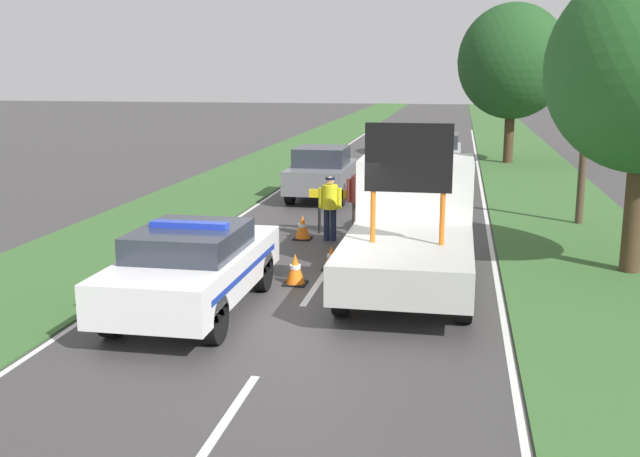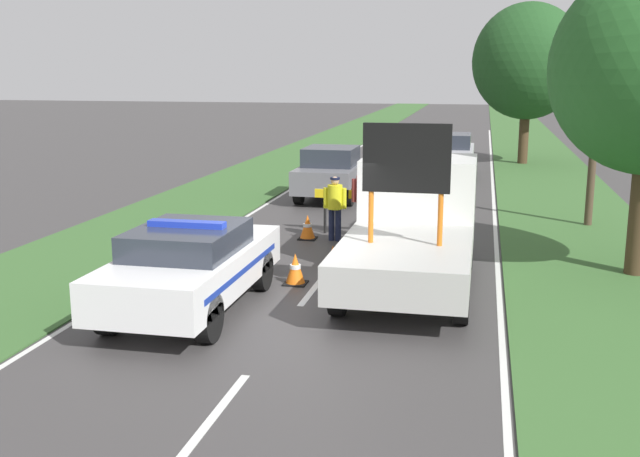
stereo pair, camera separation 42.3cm
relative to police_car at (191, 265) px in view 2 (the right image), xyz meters
name	(u,v)px [view 2 (the right image)]	position (x,y,z in m)	size (l,w,h in m)	color
ground_plane	(299,308)	(1.76, 0.50, -0.80)	(160.00, 160.00, 0.00)	#3D3A3A
lane_markings	(384,199)	(1.76, 11.90, -0.79)	(6.93, 57.72, 0.01)	silver
grass_verge_left	(287,162)	(-3.70, 20.50, -0.78)	(3.89, 120.00, 0.03)	#38602D
grass_verge_right	(542,169)	(7.21, 20.50, -0.78)	(3.89, 120.00, 0.03)	#38602D
police_car	(191,265)	(0.00, 0.00, 0.00)	(1.89, 4.62, 1.59)	white
work_truck	(413,224)	(3.51, 2.63, 0.33)	(2.27, 5.51, 3.17)	white
road_barrier	(366,199)	(1.98, 6.57, 0.12)	(2.59, 0.08, 1.12)	black
police_officer	(335,203)	(1.35, 5.78, 0.13)	(0.56, 0.36, 1.56)	#191E38
pedestrian_civilian	(365,196)	(2.01, 6.16, 0.24)	(0.64, 0.40, 1.77)	brown
traffic_cone_near_police	(295,269)	(1.34, 1.93, -0.50)	(0.44, 0.44, 0.61)	black
traffic_cone_centre_front	(333,258)	(1.83, 3.13, -0.55)	(0.36, 0.36, 0.51)	black
traffic_cone_near_truck	(308,227)	(0.67, 5.80, -0.50)	(0.43, 0.43, 0.60)	black
queued_car_suv_grey	(331,172)	(0.08, 11.67, 0.05)	(1.80, 3.94, 1.66)	slate
queued_car_sedan_silver	(448,154)	(3.46, 17.63, 0.06)	(1.90, 4.00, 1.66)	#B2B2B7
roadside_tree_near_right	(528,62)	(6.49, 22.29, 3.59)	(4.69, 4.69, 6.87)	#42301E
utility_pole	(600,58)	(7.56, 8.89, 3.54)	(1.20, 0.20, 8.44)	#473828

